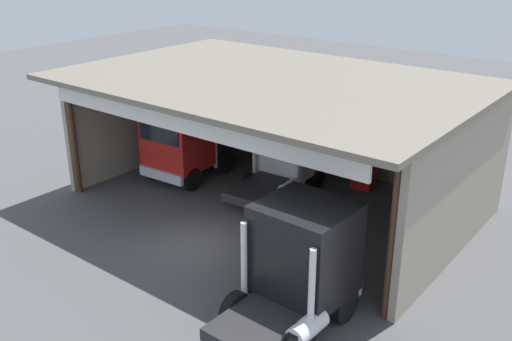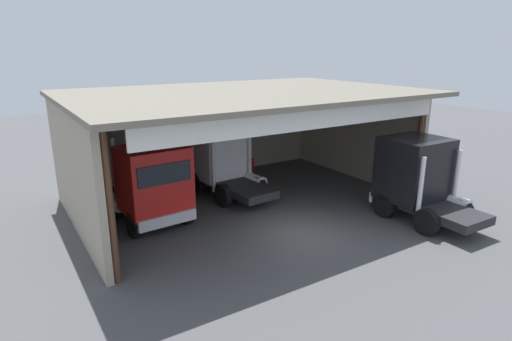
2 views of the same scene
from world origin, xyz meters
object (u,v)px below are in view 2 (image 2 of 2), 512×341
(truck_black_yard_outside, at_px, (418,177))
(tool_cart, at_px, (245,167))
(truck_white_center_left_bay, at_px, (222,157))
(truck_red_center_right_bay, at_px, (151,184))
(oil_drum, at_px, (86,192))

(truck_black_yard_outside, distance_m, tool_cart, 9.89)
(truck_white_center_left_bay, bearing_deg, truck_black_yard_outside, -56.72)
(truck_red_center_right_bay, xyz_separation_m, truck_white_center_left_bay, (4.32, 1.92, 0.14))
(truck_red_center_right_bay, distance_m, truck_white_center_left_bay, 4.73)
(truck_white_center_left_bay, xyz_separation_m, oil_drum, (-6.08, 2.50, -1.46))
(truck_red_center_right_bay, bearing_deg, truck_white_center_left_bay, -159.69)
(truck_red_center_right_bay, relative_size, oil_drum, 5.90)
(oil_drum, height_order, tool_cart, tool_cart)
(oil_drum, distance_m, tool_cart, 8.63)
(truck_red_center_right_bay, distance_m, oil_drum, 4.95)
(truck_white_center_left_bay, relative_size, oil_drum, 6.06)
(truck_red_center_right_bay, bearing_deg, truck_black_yard_outside, 147.91)
(truck_black_yard_outside, bearing_deg, tool_cart, 109.19)
(tool_cart, bearing_deg, truck_white_center_left_bay, -140.35)
(truck_black_yard_outside, bearing_deg, oil_drum, 141.45)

